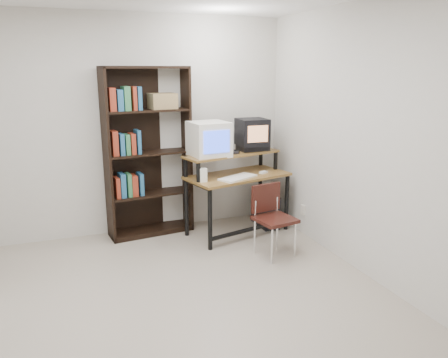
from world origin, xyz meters
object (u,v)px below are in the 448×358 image
object	(u,v)px
bookshelf	(147,151)
computer_desk	(237,178)
pc_tower	(265,210)
crt_tv	(252,132)
crt_monitor	(209,139)
school_chair	(272,213)

from	to	relation	value
bookshelf	computer_desk	bearing A→B (deg)	-27.24
pc_tower	bookshelf	world-z (taller)	bookshelf
crt_tv	pc_tower	xyz separation A→B (m)	(0.17, -0.07, -1.00)
crt_monitor	bookshelf	bearing A→B (deg)	149.93
computer_desk	pc_tower	xyz separation A→B (m)	(0.44, 0.09, -0.48)
bookshelf	pc_tower	bearing A→B (deg)	-18.01
crt_monitor	computer_desk	bearing A→B (deg)	-17.56
computer_desk	school_chair	world-z (taller)	computer_desk
crt_monitor	pc_tower	bearing A→B (deg)	-4.27
computer_desk	school_chair	bearing A→B (deg)	-95.34
pc_tower	crt_monitor	bearing A→B (deg)	-178.68
crt_tv	bookshelf	bearing A→B (deg)	171.33
crt_monitor	pc_tower	xyz separation A→B (m)	(0.77, 0.02, -0.96)
computer_desk	crt_monitor	world-z (taller)	crt_monitor
pc_tower	school_chair	bearing A→B (deg)	-111.93
crt_monitor	pc_tower	size ratio (longest dim) A/B	1.05
computer_desk	school_chair	size ratio (longest dim) A/B	1.73
school_chair	bookshelf	world-z (taller)	bookshelf
computer_desk	bookshelf	xyz separation A→B (m)	(-1.00, 0.38, 0.33)
school_chair	bookshelf	size ratio (longest dim) A/B	0.38
crt_tv	school_chair	world-z (taller)	crt_tv
computer_desk	crt_monitor	size ratio (longest dim) A/B	2.81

